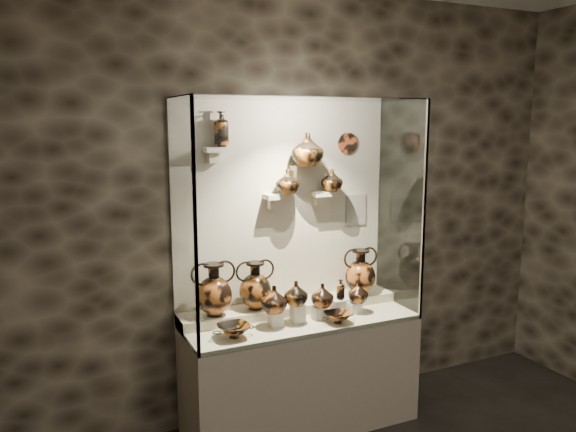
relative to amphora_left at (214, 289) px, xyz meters
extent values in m
cube|color=black|center=(0.60, 0.18, 0.51)|extent=(5.00, 0.02, 3.20)
cube|color=beige|center=(0.60, -0.14, -0.69)|extent=(1.70, 0.60, 0.80)
cube|color=beige|center=(0.60, -0.14, -0.27)|extent=(1.68, 0.58, 0.03)
cube|color=beige|center=(0.60, 0.04, -0.24)|extent=(1.70, 0.25, 0.10)
cube|color=beige|center=(0.60, 0.18, 0.51)|extent=(1.70, 0.03, 1.60)
cube|color=white|center=(0.60, -0.44, 0.51)|extent=(1.70, 0.01, 1.60)
cube|color=white|center=(-0.24, -0.14, 0.51)|extent=(0.01, 0.60, 1.60)
cube|color=white|center=(1.45, -0.14, 0.51)|extent=(0.01, 0.60, 1.60)
cube|color=white|center=(0.60, -0.14, 1.31)|extent=(1.70, 0.60, 0.01)
cube|color=gray|center=(-0.24, -0.43, 0.51)|extent=(0.02, 0.02, 1.60)
cube|color=gray|center=(1.44, -0.43, 0.51)|extent=(0.02, 0.02, 1.60)
cube|color=beige|center=(0.38, -0.19, -0.21)|extent=(0.09, 0.09, 0.10)
cube|color=beige|center=(0.55, -0.19, -0.19)|extent=(0.09, 0.09, 0.13)
cube|color=beige|center=(0.72, -0.19, -0.21)|extent=(0.09, 0.09, 0.09)
cube|color=beige|center=(0.88, -0.19, -0.20)|extent=(0.09, 0.09, 0.12)
cube|color=beige|center=(1.02, -0.19, -0.22)|extent=(0.09, 0.09, 0.08)
cube|color=beige|center=(0.05, 0.10, 0.96)|extent=(0.14, 0.12, 0.04)
cube|color=beige|center=(0.50, 0.10, 0.61)|extent=(0.14, 0.12, 0.04)
cube|color=beige|center=(0.70, 0.10, 0.81)|extent=(0.10, 0.12, 0.04)
cube|color=beige|center=(0.88, 0.10, 0.61)|extent=(0.14, 0.12, 0.04)
imported|color=#A2521F|center=(0.37, -0.20, -0.06)|extent=(0.24, 0.24, 0.19)
imported|color=#9B521B|center=(0.53, -0.20, -0.04)|extent=(0.18, 0.18, 0.18)
imported|color=#A2521F|center=(0.74, -0.20, -0.08)|extent=(0.18, 0.18, 0.17)
imported|color=#A2521F|center=(1.05, -0.20, -0.10)|extent=(0.17, 0.17, 0.16)
imported|color=#9B521B|center=(0.59, 0.06, 0.72)|extent=(0.20, 0.20, 0.18)
imported|color=#9B521B|center=(0.74, 0.03, 0.95)|extent=(0.26, 0.26, 0.25)
imported|color=#9B521B|center=(0.96, 0.07, 0.71)|extent=(0.20, 0.20, 0.17)
cylinder|color=#A84421|center=(1.14, 0.15, 0.99)|extent=(0.17, 0.02, 0.17)
cube|color=beige|center=(1.23, 0.15, 0.46)|extent=(0.18, 0.01, 0.25)
camera|label=1|loc=(-1.10, -3.63, 1.16)|focal=35.00mm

